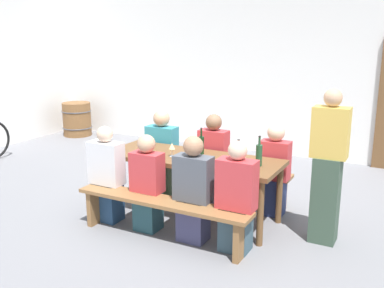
{
  "coord_description": "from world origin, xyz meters",
  "views": [
    {
      "loc": [
        2.3,
        -4.33,
        2.11
      ],
      "look_at": [
        0.0,
        0.0,
        0.9
      ],
      "focal_mm": 41.03,
      "sensor_mm": 36.0,
      "label": 1
    }
  ],
  "objects_px": {
    "seated_guest_far_0": "(162,154)",
    "wine_glass_1": "(172,147)",
    "bench_far": "(216,173)",
    "seated_guest_near_1": "(147,185)",
    "tasting_table": "(192,163)",
    "wine_bottle_2": "(201,145)",
    "seated_guest_far_2": "(274,172)",
    "wine_barrel": "(77,119)",
    "bench_near": "(161,208)",
    "wine_bottle_0": "(259,155)",
    "wine_bottle_1": "(238,157)",
    "seated_guest_near_0": "(107,177)",
    "seated_guest_far_1": "(213,161)",
    "seated_guest_near_3": "(236,200)",
    "seated_guest_near_2": "(193,192)",
    "standing_host": "(328,170)",
    "wine_glass_0": "(141,143)"
  },
  "relations": [
    {
      "from": "seated_guest_far_0",
      "to": "wine_glass_1",
      "type": "bearing_deg",
      "value": 39.98
    },
    {
      "from": "bench_far",
      "to": "seated_guest_near_1",
      "type": "height_order",
      "value": "seated_guest_near_1"
    },
    {
      "from": "tasting_table",
      "to": "wine_bottle_2",
      "type": "xyz_separation_m",
      "value": [
        0.04,
        0.16,
        0.19
      ]
    },
    {
      "from": "seated_guest_far_2",
      "to": "wine_barrel",
      "type": "distance_m",
      "value": 5.59
    },
    {
      "from": "bench_near",
      "to": "seated_guest_far_2",
      "type": "xyz_separation_m",
      "value": [
        0.83,
        1.22,
        0.18
      ]
    },
    {
      "from": "bench_near",
      "to": "wine_bottle_2",
      "type": "height_order",
      "value": "wine_bottle_2"
    },
    {
      "from": "wine_bottle_0",
      "to": "wine_bottle_1",
      "type": "bearing_deg",
      "value": -137.21
    },
    {
      "from": "seated_guest_near_0",
      "to": "seated_guest_far_1",
      "type": "height_order",
      "value": "seated_guest_far_1"
    },
    {
      "from": "bench_near",
      "to": "seated_guest_near_3",
      "type": "distance_m",
      "value": 0.82
    },
    {
      "from": "wine_glass_1",
      "to": "seated_guest_near_1",
      "type": "bearing_deg",
      "value": -98.56
    },
    {
      "from": "seated_guest_far_1",
      "to": "seated_guest_near_1",
      "type": "bearing_deg",
      "value": -15.3
    },
    {
      "from": "tasting_table",
      "to": "seated_guest_near_2",
      "type": "relative_size",
      "value": 1.84
    },
    {
      "from": "wine_bottle_0",
      "to": "wine_barrel",
      "type": "distance_m",
      "value": 5.83
    },
    {
      "from": "seated_guest_far_1",
      "to": "standing_host",
      "type": "distance_m",
      "value": 1.57
    },
    {
      "from": "wine_barrel",
      "to": "seated_guest_far_1",
      "type": "bearing_deg",
      "value": -27.27
    },
    {
      "from": "bench_near",
      "to": "wine_bottle_2",
      "type": "relative_size",
      "value": 6.29
    },
    {
      "from": "seated_guest_near_0",
      "to": "seated_guest_far_1",
      "type": "distance_m",
      "value": 1.37
    },
    {
      "from": "tasting_table",
      "to": "seated_guest_near_1",
      "type": "height_order",
      "value": "seated_guest_near_1"
    },
    {
      "from": "wine_bottle_0",
      "to": "seated_guest_far_1",
      "type": "distance_m",
      "value": 1.0
    },
    {
      "from": "seated_guest_near_1",
      "to": "seated_guest_far_2",
      "type": "distance_m",
      "value": 1.53
    },
    {
      "from": "seated_guest_far_1",
      "to": "wine_barrel",
      "type": "xyz_separation_m",
      "value": [
        -4.32,
        2.23,
        -0.2
      ]
    },
    {
      "from": "wine_bottle_2",
      "to": "seated_guest_far_1",
      "type": "relative_size",
      "value": 0.27
    },
    {
      "from": "wine_bottle_1",
      "to": "wine_glass_0",
      "type": "distance_m",
      "value": 1.3
    },
    {
      "from": "bench_near",
      "to": "bench_far",
      "type": "bearing_deg",
      "value": 90.0
    },
    {
      "from": "seated_guest_near_0",
      "to": "seated_guest_far_2",
      "type": "relative_size",
      "value": 1.01
    },
    {
      "from": "bench_near",
      "to": "seated_guest_far_1",
      "type": "xyz_separation_m",
      "value": [
        0.02,
        1.22,
        0.2
      ]
    },
    {
      "from": "wine_bottle_2",
      "to": "seated_guest_near_0",
      "type": "bearing_deg",
      "value": -141.55
    },
    {
      "from": "wine_bottle_2",
      "to": "seated_guest_far_0",
      "type": "height_order",
      "value": "seated_guest_far_0"
    },
    {
      "from": "wine_bottle_1",
      "to": "seated_guest_far_1",
      "type": "relative_size",
      "value": 0.26
    },
    {
      "from": "seated_guest_far_1",
      "to": "seated_guest_far_2",
      "type": "relative_size",
      "value": 1.04
    },
    {
      "from": "bench_far",
      "to": "standing_host",
      "type": "bearing_deg",
      "value": -21.35
    },
    {
      "from": "seated_guest_near_3",
      "to": "seated_guest_near_1",
      "type": "bearing_deg",
      "value": 90.0
    },
    {
      "from": "seated_guest_far_0",
      "to": "seated_guest_far_1",
      "type": "bearing_deg",
      "value": 90.0
    },
    {
      "from": "seated_guest_near_1",
      "to": "wine_bottle_0",
      "type": "bearing_deg",
      "value": -63.34
    },
    {
      "from": "wine_barrel",
      "to": "standing_host",
      "type": "bearing_deg",
      "value": -24.67
    },
    {
      "from": "bench_far",
      "to": "wine_bottle_0",
      "type": "relative_size",
      "value": 6.02
    },
    {
      "from": "seated_guest_near_2",
      "to": "tasting_table",
      "type": "bearing_deg",
      "value": 29.23
    },
    {
      "from": "seated_guest_near_1",
      "to": "seated_guest_near_0",
      "type": "bearing_deg",
      "value": 90.0
    },
    {
      "from": "seated_guest_near_1",
      "to": "wine_glass_0",
      "type": "bearing_deg",
      "value": 39.87
    },
    {
      "from": "tasting_table",
      "to": "seated_guest_near_3",
      "type": "height_order",
      "value": "seated_guest_near_3"
    },
    {
      "from": "seated_guest_far_1",
      "to": "seated_guest_far_2",
      "type": "xyz_separation_m",
      "value": [
        0.8,
        0.0,
        -0.02
      ]
    },
    {
      "from": "bench_far",
      "to": "seated_guest_near_3",
      "type": "relative_size",
      "value": 1.74
    },
    {
      "from": "bench_near",
      "to": "seated_guest_near_1",
      "type": "height_order",
      "value": "seated_guest_near_1"
    },
    {
      "from": "seated_guest_far_2",
      "to": "seated_guest_near_0",
      "type": "bearing_deg",
      "value": -57.12
    },
    {
      "from": "wine_glass_1",
      "to": "seated_guest_far_2",
      "type": "height_order",
      "value": "seated_guest_far_2"
    },
    {
      "from": "tasting_table",
      "to": "seated_guest_far_2",
      "type": "xyz_separation_m",
      "value": [
        0.83,
        0.54,
        -0.13
      ]
    },
    {
      "from": "seated_guest_near_1",
      "to": "seated_guest_near_2",
      "type": "xyz_separation_m",
      "value": [
        0.57,
        -0.0,
        0.02
      ]
    },
    {
      "from": "tasting_table",
      "to": "wine_barrel",
      "type": "distance_m",
      "value": 5.12
    },
    {
      "from": "tasting_table",
      "to": "wine_barrel",
      "type": "relative_size",
      "value": 2.91
    },
    {
      "from": "wine_glass_1",
      "to": "wine_barrel",
      "type": "relative_size",
      "value": 0.23
    }
  ]
}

